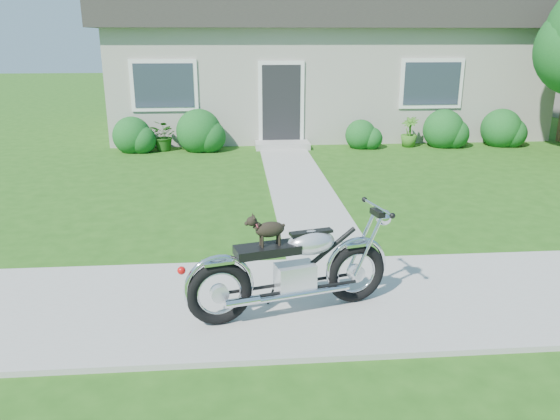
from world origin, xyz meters
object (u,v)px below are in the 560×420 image
at_px(house, 321,58).
at_px(potted_plant_right, 409,132).
at_px(potted_plant_left, 164,136).
at_px(motorcycle_with_dog, 295,268).

distance_m(house, potted_plant_right, 4.29).
xyz_separation_m(potted_plant_left, potted_plant_right, (6.37, 0.00, -0.00)).
height_order(house, potted_plant_left, house).
bearing_deg(potted_plant_left, house, 37.35).
xyz_separation_m(house, potted_plant_right, (1.85, -3.44, -1.77)).
height_order(potted_plant_left, potted_plant_right, potted_plant_left).
relative_size(house, potted_plant_right, 16.15).
bearing_deg(potted_plant_right, motorcycle_with_dog, -114.35).
relative_size(house, motorcycle_with_dog, 5.76).
xyz_separation_m(house, potted_plant_left, (-4.51, -3.44, -1.77)).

